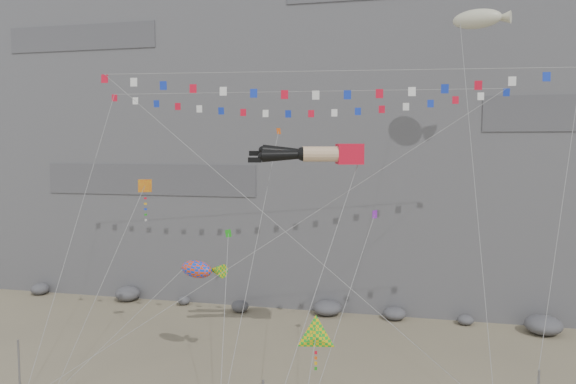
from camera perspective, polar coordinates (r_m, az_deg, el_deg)
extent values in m
cube|color=slate|center=(65.49, 6.35, 13.20)|extent=(80.00, 28.00, 50.00)
cylinder|color=gray|center=(37.42, -25.62, -16.45)|extent=(0.12, 0.12, 4.21)
cube|color=red|center=(36.94, 6.25, 3.87)|extent=(2.13, 2.57, 1.32)
cylinder|color=#D4AD84|center=(36.10, 3.33, 3.87)|extent=(2.41, 1.50, 0.98)
sphere|color=black|center=(36.03, 1.55, 3.87)|extent=(0.89, 0.89, 0.89)
cone|color=black|center=(36.00, -0.56, 3.75)|extent=(2.79, 1.45, 0.91)
cube|color=black|center=(36.04, -3.39, 3.27)|extent=(0.93, 0.59, 0.33)
cylinder|color=#D4AD84|center=(37.41, 3.18, 3.90)|extent=(2.41, 1.50, 0.98)
sphere|color=black|center=(37.35, 1.46, 3.91)|extent=(0.89, 0.89, 0.89)
cone|color=black|center=(37.32, -0.57, 4.10)|extent=(2.81, 1.45, 0.98)
cube|color=black|center=(37.36, -3.31, 3.95)|extent=(0.93, 0.59, 0.33)
cylinder|color=gray|center=(31.47, 2.19, -9.83)|extent=(0.03, 0.03, 20.19)
cylinder|color=gray|center=(38.81, -11.15, -3.65)|extent=(0.03, 0.03, 27.68)
cylinder|color=gray|center=(32.75, 13.36, -4.78)|extent=(0.03, 0.03, 23.34)
cylinder|color=gray|center=(38.76, -18.44, -9.00)|extent=(0.03, 0.03, 14.79)
cylinder|color=gray|center=(38.64, -15.93, -13.25)|extent=(0.03, 0.03, 11.55)
cylinder|color=gray|center=(37.89, 19.41, -0.12)|extent=(0.03, 0.03, 27.66)
cylinder|color=gray|center=(34.95, -3.61, -7.03)|extent=(0.03, 0.03, 21.36)
cylinder|color=gray|center=(33.51, 5.44, -12.48)|extent=(0.03, 0.03, 15.48)
cylinder|color=gray|center=(32.76, -6.56, -13.80)|extent=(0.03, 0.03, 12.77)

